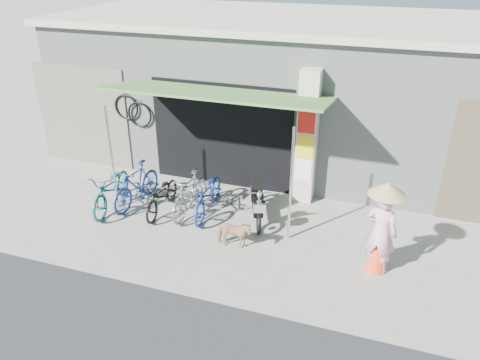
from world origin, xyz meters
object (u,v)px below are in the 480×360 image
(bike_black, at_px, (162,195))
(nun, at_px, (381,229))
(street_dog, at_px, (234,234))
(bike_navy, at_px, (208,194))
(bike_teal, at_px, (112,189))
(bike_blue, at_px, (136,185))
(moped, at_px, (257,200))
(bike_silver, at_px, (190,194))

(bike_black, distance_m, nun, 4.64)
(street_dog, distance_m, nun, 2.72)
(bike_navy, bearing_deg, bike_black, -168.95)
(bike_teal, relative_size, bike_blue, 1.10)
(bike_navy, height_order, moped, moped)
(bike_blue, height_order, moped, bike_blue)
(bike_teal, distance_m, bike_navy, 2.15)
(bike_teal, height_order, bike_silver, bike_silver)
(bike_black, bearing_deg, bike_silver, 9.78)
(moped, bearing_deg, bike_silver, 171.13)
(bike_navy, bearing_deg, bike_teal, -172.30)
(bike_teal, distance_m, moped, 3.21)
(bike_blue, distance_m, bike_silver, 1.29)
(bike_silver, bearing_deg, nun, -7.55)
(bike_teal, relative_size, street_dog, 2.47)
(bike_teal, xyz_separation_m, bike_navy, (2.10, 0.46, -0.01))
(street_dog, bearing_deg, moped, -9.83)
(bike_black, relative_size, nun, 0.86)
(bike_teal, height_order, bike_navy, bike_teal)
(bike_black, height_order, moped, moped)
(bike_blue, relative_size, bike_navy, 0.94)
(bike_navy, bearing_deg, moped, 2.72)
(bike_blue, height_order, nun, nun)
(bike_silver, bearing_deg, moped, 14.51)
(bike_black, bearing_deg, nun, -10.21)
(moped, relative_size, nun, 0.91)
(bike_black, xyz_separation_m, moped, (2.02, 0.41, 0.03))
(bike_black, xyz_separation_m, bike_silver, (0.61, 0.13, 0.08))
(bike_black, relative_size, street_dog, 2.09)
(bike_blue, relative_size, bike_silver, 1.03)
(bike_blue, height_order, bike_navy, bike_blue)
(bike_blue, distance_m, street_dog, 2.76)
(street_dog, relative_size, nun, 0.41)
(bike_silver, height_order, bike_navy, bike_silver)
(bike_blue, height_order, bike_silver, bike_blue)
(bike_black, bearing_deg, bike_navy, 13.39)
(bike_blue, relative_size, moped, 1.01)
(bike_black, relative_size, bike_silver, 0.96)
(moped, bearing_deg, bike_black, 171.41)
(bike_blue, bearing_deg, nun, -1.23)
(street_dog, relative_size, moped, 0.45)
(street_dog, xyz_separation_m, moped, (0.10, 1.21, 0.12))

